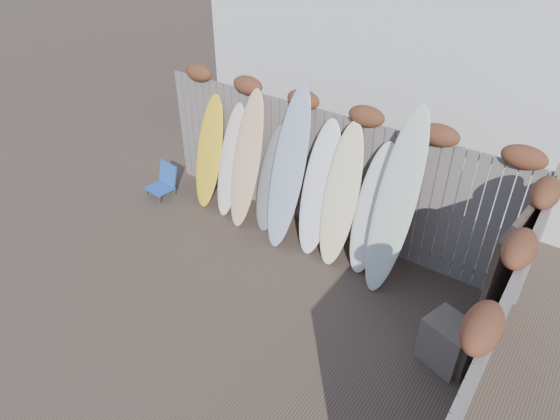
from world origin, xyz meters
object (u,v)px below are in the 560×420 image
Objects in this scene: wooden_crate at (447,342)px; surfboard_0 at (209,152)px; beach_chair at (164,181)px; lattice_panel at (501,286)px.

wooden_crate is 4.71m from surfboard_0.
lattice_panel is at bearing -2.86° from beach_chair.
beach_chair is 0.30× the size of surfboard_0.
beach_chair is at bearing 172.24° from wooden_crate.
wooden_crate reaches higher than beach_chair.
wooden_crate is 0.30× the size of lattice_panel.
lattice_panel is (0.32, 0.45, 0.70)m from wooden_crate.
surfboard_0 is at bearing 23.42° from beach_chair.
beach_chair is 0.28× the size of lattice_panel.
beach_chair is at bearing -159.01° from surfboard_0.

